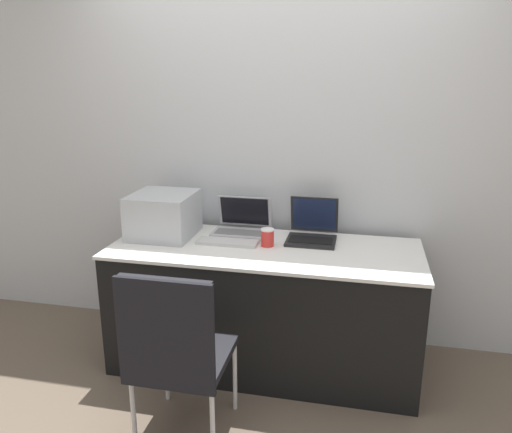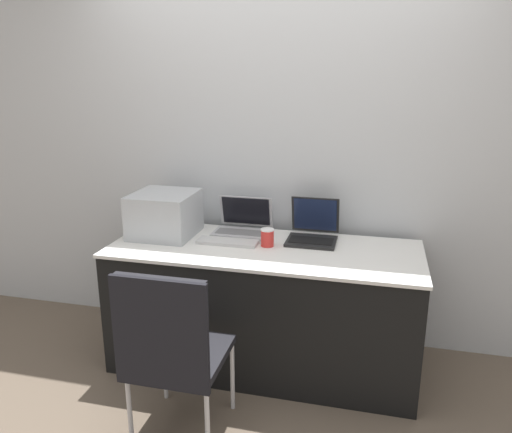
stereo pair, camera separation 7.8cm
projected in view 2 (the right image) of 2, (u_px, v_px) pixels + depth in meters
The scene contains 10 objects.
ground_plane at pixel (250, 395), 2.90m from camera, with size 14.00×14.00×0.00m, color #6B5B4C.
wall_back at pixel (280, 151), 3.30m from camera, with size 8.00×0.05×2.60m.
table at pixel (264, 306), 3.13m from camera, with size 1.88×0.74×0.78m.
printer at pixel (164, 213), 3.21m from camera, with size 0.39×0.40×0.28m.
laptop_left at pixel (243, 225), 3.29m from camera, with size 0.36×0.27×0.23m.
laptop_right at pixel (313, 231), 3.14m from camera, with size 0.30×0.32×0.26m.
external_keyboard at pixel (227, 242), 3.08m from camera, with size 0.38×0.12×0.02m.
coffee_cup at pixel (267, 237), 3.03m from camera, with size 0.08×0.08×0.11m.
mouse at pixel (266, 243), 3.03m from camera, with size 0.06×0.05×0.03m.
chair at pixel (171, 344), 2.36m from camera, with size 0.46×0.47×0.94m.
Camera 2 is at (0.63, -2.41, 1.81)m, focal length 35.00 mm.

